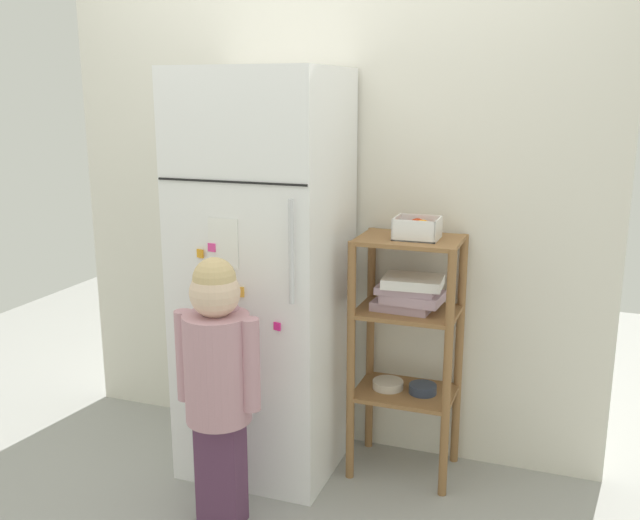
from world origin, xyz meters
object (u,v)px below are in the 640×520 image
at_px(refrigerator, 265,276).
at_px(fruit_bin, 418,229).
at_px(child_standing, 218,367).
at_px(pantry_shelf_unit, 407,324).

xyz_separation_m(refrigerator, fruit_bin, (0.65, 0.12, 0.23)).
relative_size(child_standing, fruit_bin, 5.94).
distance_m(child_standing, fruit_bin, 0.99).
bearing_deg(refrigerator, pantry_shelf_unit, 11.76).
relative_size(refrigerator, child_standing, 1.64).
distance_m(child_standing, pantry_shelf_unit, 0.86).
bearing_deg(pantry_shelf_unit, fruit_bin, -9.78).
relative_size(refrigerator, fruit_bin, 9.71).
relative_size(child_standing, pantry_shelf_unit, 1.01).
distance_m(refrigerator, child_standing, 0.55).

